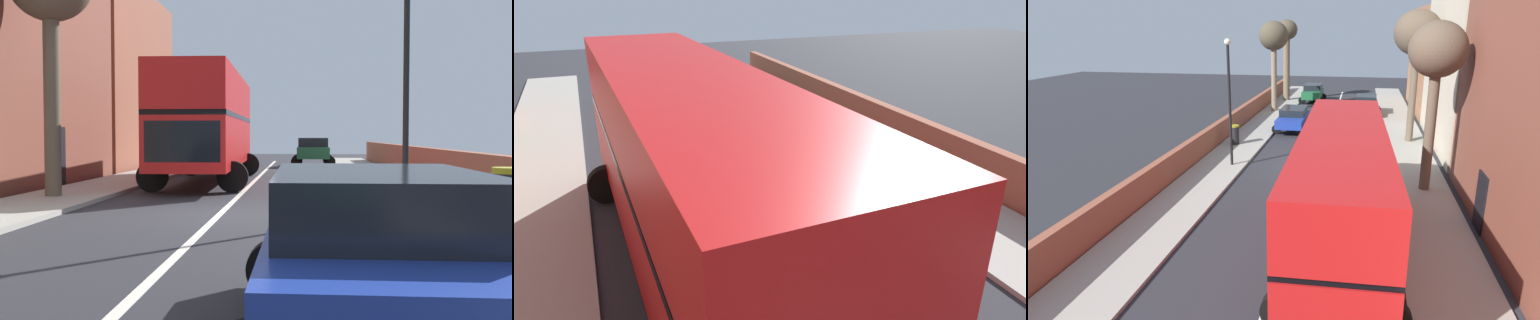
% 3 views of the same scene
% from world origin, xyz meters
% --- Properties ---
extents(ground_plane, '(84.00, 84.00, 0.00)m').
position_xyz_m(ground_plane, '(0.00, 0.00, 0.00)').
color(ground_plane, '#28282D').
extents(road_centre_line, '(0.16, 54.00, 0.01)m').
position_xyz_m(road_centre_line, '(0.00, 0.00, 0.00)').
color(road_centre_line, silver).
rests_on(road_centre_line, ground).
extents(sidewalk_left, '(2.60, 60.00, 0.12)m').
position_xyz_m(sidewalk_left, '(-4.90, 0.00, 0.06)').
color(sidewalk_left, '#9E998E').
rests_on(sidewalk_left, ground).
extents(sidewalk_right, '(2.60, 60.00, 0.12)m').
position_xyz_m(sidewalk_right, '(4.90, 0.00, 0.06)').
color(sidewalk_right, '#9E998E').
rests_on(sidewalk_right, ground).
extents(boundary_wall_right, '(0.36, 54.00, 1.36)m').
position_xyz_m(boundary_wall_right, '(6.45, 0.00, 0.68)').
color(boundary_wall_right, brown).
rests_on(boundary_wall_right, ground).
extents(double_decker_bus, '(3.78, 11.24, 4.06)m').
position_xyz_m(double_decker_bus, '(-1.70, 8.64, 2.36)').
color(double_decker_bus, red).
rests_on(double_decker_bus, ground).
extents(parked_car_blue_right_0, '(2.48, 4.57, 1.53)m').
position_xyz_m(parked_car_blue_right_0, '(2.50, -8.28, 0.89)').
color(parked_car_blue_right_0, '#1E389E').
rests_on(parked_car_blue_right_0, ground).
extents(parked_car_green_right_3, '(2.52, 3.99, 1.65)m').
position_xyz_m(parked_car_green_right_3, '(2.50, 20.66, 0.94)').
color(parked_car_green_right_3, '#1E6038').
rests_on(parked_car_green_right_3, ground).
extents(lamppost_right, '(0.32, 0.32, 6.31)m').
position_xyz_m(lamppost_right, '(4.30, 0.59, 3.81)').
color(lamppost_right, black).
rests_on(lamppost_right, sidewalk_right).
extents(litter_bin_right, '(0.55, 0.55, 1.16)m').
position_xyz_m(litter_bin_right, '(5.30, -3.38, 0.71)').
color(litter_bin_right, black).
rests_on(litter_bin_right, sidewalk_right).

